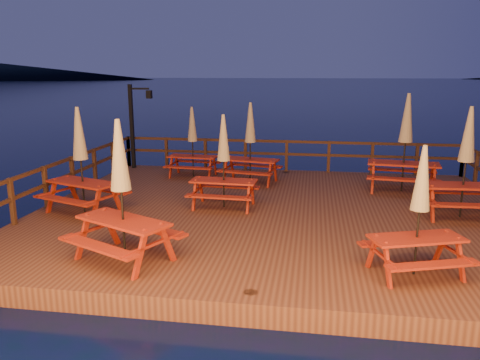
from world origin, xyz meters
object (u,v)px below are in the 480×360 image
Objects in this scene: picnic_table_0 at (121,189)px; picnic_table_1 at (224,160)px; lamp_post at (136,119)px; picnic_table_2 at (466,161)px.

picnic_table_0 reaches higher than picnic_table_1.
picnic_table_1 is at bearing -47.85° from lamp_post.
picnic_table_2 reaches higher than picnic_table_1.
picnic_table_0 is 1.10× the size of picnic_table_1.
lamp_post is 10.83m from picnic_table_2.
lamp_post reaches higher than picnic_table_2.
picnic_table_0 is 7.95m from picnic_table_2.
picnic_table_0 is 0.99× the size of picnic_table_2.
picnic_table_0 is at bearing -70.62° from lamp_post.
picnic_table_2 is (9.88, -4.43, -0.41)m from lamp_post.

